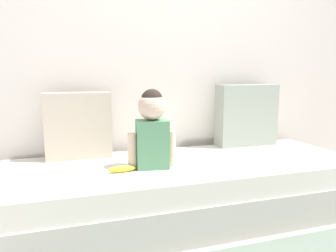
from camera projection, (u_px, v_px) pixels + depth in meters
The scene contains 7 objects.
ground_plane at pixel (185, 214), 2.20m from camera, with size 12.00×12.00×0.00m, color #B2ADA3.
back_wall at pixel (160, 50), 2.56m from camera, with size 5.64×0.10×2.30m, color silver.
couch at pixel (185, 189), 2.17m from camera, with size 2.44×0.89×0.37m.
throw_pillow_left at pixel (78, 125), 2.23m from camera, with size 0.45×0.16×0.46m, color #C1B29E.
throw_pillow_right at pixel (246, 115), 2.63m from camera, with size 0.50×0.16×0.50m, color #99A393.
toddler at pixel (152, 128), 1.98m from camera, with size 0.31×0.17×0.49m.
banana at pixel (122, 169), 1.91m from camera, with size 0.17×0.04×0.04m, color yellow.
Camera 1 is at (-0.76, -1.94, 0.94)m, focal length 34.17 mm.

